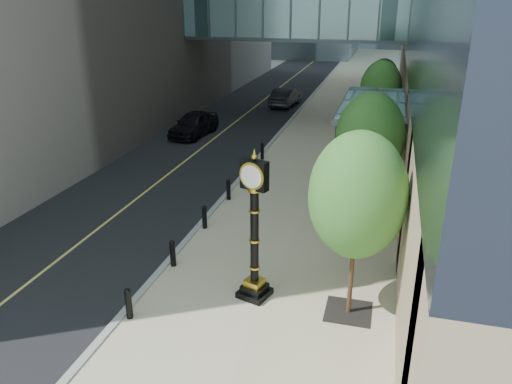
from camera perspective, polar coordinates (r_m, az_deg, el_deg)
ground at (r=14.22m, az=-6.09°, el=-18.21°), size 320.00×320.00×0.00m
road at (r=52.13m, az=2.45°, el=11.62°), size 8.00×180.00×0.02m
sidewalk at (r=51.01m, az=11.41°, el=11.02°), size 8.00×180.00×0.06m
curb at (r=51.42m, az=6.89°, el=11.38°), size 0.25×180.00×0.07m
skywalk at (r=38.80m, az=4.60°, el=19.57°), size 17.00×4.20×5.80m
entrance_canopy at (r=24.60m, az=13.25°, el=9.62°), size 3.00×8.00×4.38m
bollard_row at (r=22.04m, az=-4.44°, el=-1.30°), size 0.20×16.20×0.90m
street_trees at (r=24.85m, az=13.42°, el=8.32°), size 2.76×28.50×5.68m
street_clock at (r=15.36m, az=-0.17°, el=-5.27°), size 1.13×1.13×4.77m
pedestrian at (r=22.48m, az=14.74°, el=-0.49°), size 0.66×0.50×1.64m
car_near at (r=34.73m, az=-7.12°, el=7.76°), size 2.37×4.97×1.64m
car_far at (r=44.07m, az=3.41°, el=10.80°), size 2.08×4.88×1.57m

